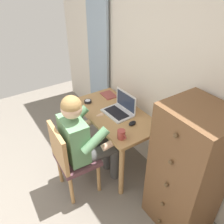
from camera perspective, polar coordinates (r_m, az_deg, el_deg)
wall_back at (r=2.39m, az=13.68°, el=8.65°), size 4.80×0.05×2.50m
curtain_panel at (r=3.32m, az=-3.44°, el=14.23°), size 0.51×0.03×2.25m
desk at (r=2.76m, az=0.59°, el=-2.15°), size 1.11×0.60×0.72m
dresser at (r=2.21m, az=17.90°, el=-13.74°), size 0.54×0.51×1.30m
chair at (r=2.51m, az=-10.10°, el=-10.78°), size 0.44×0.42×0.87m
person_seated at (r=2.43m, az=-6.55°, el=-6.25°), size 0.54×0.60×1.19m
laptop at (r=2.67m, az=2.01°, el=0.78°), size 0.35×0.27×0.24m
computer_mouse at (r=2.51m, az=4.99°, el=-2.75°), size 0.08×0.11×0.03m
desk_clock at (r=2.90m, az=-5.92°, el=2.59°), size 0.09×0.09×0.03m
notebook_pad at (r=3.04m, az=-0.82°, el=4.18°), size 0.22×0.16×0.01m
coffee_mug at (r=2.30m, az=2.31°, el=-5.51°), size 0.12×0.08×0.09m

